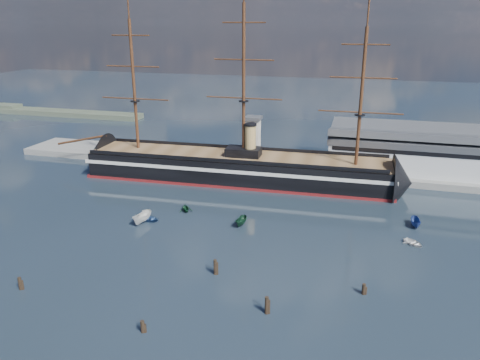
# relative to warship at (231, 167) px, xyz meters

# --- Properties ---
(ground) EXTENTS (600.00, 600.00, 0.00)m
(ground) POSITION_rel_warship_xyz_m (0.25, -20.00, -4.04)
(ground) COLOR #1B272E
(ground) RESTS_ON ground
(quay) EXTENTS (180.00, 18.00, 2.00)m
(quay) POSITION_rel_warship_xyz_m (10.25, 16.00, -4.04)
(quay) COLOR slate
(quay) RESTS_ON ground
(warehouse) EXTENTS (63.00, 21.00, 11.60)m
(warehouse) POSITION_rel_warship_xyz_m (58.25, 20.00, 3.95)
(warehouse) COLOR #B7BABC
(warehouse) RESTS_ON ground
(quay_tower) EXTENTS (5.00, 5.00, 15.00)m
(quay_tower) POSITION_rel_warship_xyz_m (3.25, 13.00, 5.72)
(quay_tower) COLOR silver
(quay_tower) RESTS_ON ground
(shoreline) EXTENTS (120.00, 10.00, 4.00)m
(shoreline) POSITION_rel_warship_xyz_m (-138.98, 75.00, -2.59)
(shoreline) COLOR #3F4C38
(shoreline) RESTS_ON ground
(warship) EXTENTS (113.20, 19.94, 53.94)m
(warship) POSITION_rel_warship_xyz_m (0.00, 0.00, 0.00)
(warship) COLOR black
(warship) RESTS_ON ground
(motorboat_a) EXTENTS (7.94, 3.67, 3.07)m
(motorboat_a) POSITION_rel_warship_xyz_m (-10.84, -36.12, -4.04)
(motorboat_a) COLOR silver
(motorboat_a) RESTS_ON ground
(motorboat_b) EXTENTS (1.72, 3.44, 1.54)m
(motorboat_b) POSITION_rel_warship_xyz_m (-9.92, -34.49, -4.04)
(motorboat_b) COLOR #2E4E83
(motorboat_b) RESTS_ON ground
(motorboat_c) EXTENTS (6.04, 2.61, 2.35)m
(motorboat_c) POSITION_rel_warship_xyz_m (11.86, -31.09, -4.04)
(motorboat_c) COLOR #123723
(motorboat_c) RESTS_ON ground
(motorboat_d) EXTENTS (6.44, 5.63, 2.21)m
(motorboat_d) POSITION_rel_warship_xyz_m (-3.75, -26.75, -4.04)
(motorboat_d) COLOR #0C351B
(motorboat_d) RESTS_ON ground
(motorboat_e) EXTENTS (2.77, 2.83, 1.32)m
(motorboat_e) POSITION_rel_warship_xyz_m (49.73, -30.59, -4.04)
(motorboat_e) COLOR silver
(motorboat_e) RESTS_ON ground
(motorboat_f) EXTENTS (6.32, 2.71, 2.47)m
(motorboat_f) POSITION_rel_warship_xyz_m (50.73, -20.71, -4.04)
(motorboat_f) COLOR navy
(motorboat_f) RESTS_ON ground
(piling_near_left) EXTENTS (0.64, 0.64, 3.10)m
(piling_near_left) POSITION_rel_warship_xyz_m (-18.09, -68.21, -4.04)
(piling_near_left) COLOR black
(piling_near_left) RESTS_ON ground
(piling_near_mid) EXTENTS (0.64, 0.64, 2.72)m
(piling_near_mid) POSITION_rel_warship_xyz_m (8.25, -73.21, -4.04)
(piling_near_mid) COLOR black
(piling_near_mid) RESTS_ON ground
(piling_near_right) EXTENTS (0.64, 0.64, 3.78)m
(piling_near_right) POSITION_rel_warship_xyz_m (25.27, -63.28, -4.04)
(piling_near_right) COLOR black
(piling_near_right) RESTS_ON ground
(piling_far_right) EXTENTS (0.64, 0.64, 2.69)m
(piling_far_right) POSITION_rel_warship_xyz_m (40.17, -53.13, -4.04)
(piling_far_right) COLOR black
(piling_far_right) RESTS_ON ground
(piling_extra) EXTENTS (0.64, 0.64, 3.77)m
(piling_extra) POSITION_rel_warship_xyz_m (13.27, -53.81, -4.04)
(piling_extra) COLOR black
(piling_extra) RESTS_ON ground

